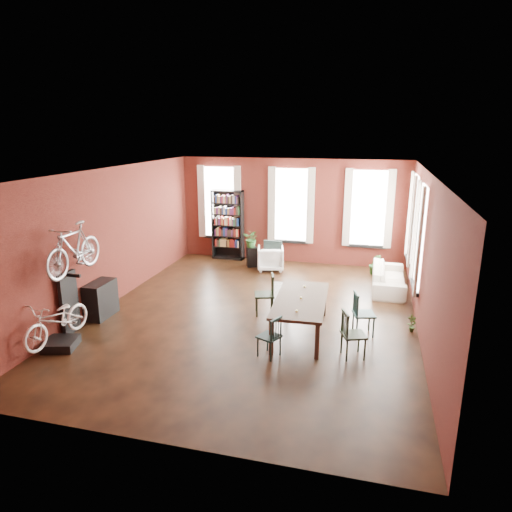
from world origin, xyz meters
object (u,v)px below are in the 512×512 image
(dining_chair_a, at_px, (269,336))
(bike_trainer, at_px, (61,344))
(dining_chair_c, at_px, (354,335))
(dining_table, at_px, (300,316))
(plant_stand, at_px, (252,257))
(bicycle_floor, at_px, (55,301))
(dining_chair_b, at_px, (264,294))
(white_armchair, at_px, (271,257))
(bookshelf, at_px, (228,225))
(console_table, at_px, (101,299))
(dining_chair_d, at_px, (364,314))
(cream_sofa, at_px, (389,274))

(dining_chair_a, distance_m, bike_trainer, 4.00)
(bike_trainer, bearing_deg, dining_chair_c, 11.02)
(dining_table, relative_size, bike_trainer, 3.84)
(dining_chair_a, xyz_separation_m, dining_chair_c, (1.50, 0.36, 0.05))
(dining_chair_c, height_order, plant_stand, dining_chair_c)
(bicycle_floor, bearing_deg, bike_trainer, 74.02)
(bike_trainer, height_order, plant_stand, plant_stand)
(dining_chair_b, bearing_deg, white_armchair, 173.59)
(dining_chair_a, relative_size, bookshelf, 0.36)
(console_table, bearing_deg, bookshelf, 76.17)
(dining_chair_b, xyz_separation_m, bookshelf, (-2.20, 4.15, 0.63))
(dining_chair_b, height_order, white_armchair, dining_chair_b)
(dining_chair_c, height_order, white_armchair, dining_chair_c)
(plant_stand, bearing_deg, bicycle_floor, -109.22)
(dining_chair_b, xyz_separation_m, plant_stand, (-1.24, 3.52, -0.17))
(dining_chair_a, distance_m, console_table, 4.12)
(dining_chair_d, distance_m, console_table, 5.70)
(console_table, relative_size, bicycle_floor, 0.51)
(dining_chair_c, bearing_deg, bicycle_floor, 80.02)
(dining_chair_a, xyz_separation_m, dining_chair_b, (-0.55, 1.91, 0.07))
(dining_table, xyz_separation_m, console_table, (-4.43, -0.25, 0.02))
(dining_table, distance_m, cream_sofa, 3.71)
(dining_chair_b, height_order, bookshelf, bookshelf)
(white_armchair, bearing_deg, dining_chair_d, 112.80)
(cream_sofa, bearing_deg, bicycle_floor, 129.58)
(white_armchair, relative_size, bicycle_floor, 0.49)
(dining_chair_c, distance_m, cream_sofa, 4.06)
(bookshelf, bearing_deg, dining_chair_a, -65.57)
(dining_chair_a, bearing_deg, bookshelf, -131.32)
(dining_chair_c, bearing_deg, plant_stand, 11.91)
(dining_chair_b, xyz_separation_m, dining_chair_c, (2.05, -1.55, -0.02))
(bicycle_floor, bearing_deg, cream_sofa, 45.70)
(dining_chair_d, height_order, bicycle_floor, bicycle_floor)
(dining_table, bearing_deg, dining_chair_a, -112.47)
(dining_chair_d, xyz_separation_m, console_table, (-5.68, -0.52, -0.05))
(dining_chair_d, height_order, cream_sofa, dining_chair_d)
(dining_table, height_order, bike_trainer, dining_table)
(plant_stand, bearing_deg, cream_sofa, -14.96)
(dining_chair_d, bearing_deg, dining_chair_b, 60.90)
(dining_chair_a, bearing_deg, dining_chair_c, 127.80)
(dining_table, height_order, plant_stand, dining_table)
(dining_chair_a, height_order, console_table, console_table)
(plant_stand, distance_m, bicycle_floor, 6.53)
(dining_table, height_order, bookshelf, bookshelf)
(bike_trainer, bearing_deg, dining_table, 22.66)
(white_armchair, relative_size, cream_sofa, 0.37)
(cream_sofa, xyz_separation_m, bike_trainer, (-6.12, -5.06, -0.32))
(bike_trainer, relative_size, bicycle_floor, 0.36)
(bike_trainer, xyz_separation_m, console_table, (-0.10, 1.56, 0.32))
(dining_chair_c, bearing_deg, dining_table, 34.59)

